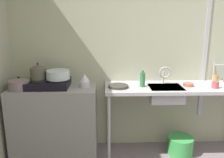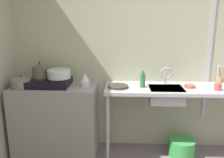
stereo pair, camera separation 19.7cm
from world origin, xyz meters
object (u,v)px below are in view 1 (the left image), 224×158
at_px(bottle_by_sink, 142,80).
at_px(cup_by_rack, 215,85).
at_px(stove, 49,83).
at_px(utensil_jar, 215,78).
at_px(sink_basin, 165,94).
at_px(bucket_on_floor, 180,145).
at_px(frying_pan, 118,86).
at_px(small_bowl_on_drainboard, 188,85).
at_px(pot_on_left_burner, 38,72).
at_px(faucet, 165,73).
at_px(pot_on_right_burner, 58,75).
at_px(pot_beside_stove, 19,84).
at_px(percolator, 85,81).

bearing_deg(bottle_by_sink, cup_by_rack, -5.55).
bearing_deg(stove, utensil_jar, 5.57).
bearing_deg(sink_basin, bucket_on_floor, 2.77).
relative_size(frying_pan, small_bowl_on_drainboard, 1.94).
relative_size(pot_on_left_burner, faucet, 0.88).
bearing_deg(small_bowl_on_drainboard, stove, 179.62).
xyz_separation_m(sink_basin, frying_pan, (-0.57, -0.00, 0.10)).
distance_m(stove, frying_pan, 0.83).
bearing_deg(cup_by_rack, faucet, 160.40).
xyz_separation_m(sink_basin, bottle_by_sink, (-0.28, 0.02, 0.17)).
bearing_deg(frying_pan, stove, 176.87).
height_order(frying_pan, bottle_by_sink, bottle_by_sink).
distance_m(frying_pan, utensil_jar, 1.30).
bearing_deg(small_bowl_on_drainboard, pot_on_right_burner, 179.59).
bearing_deg(pot_beside_stove, faucet, 6.08).
bearing_deg(pot_beside_stove, bucket_on_floor, 1.69).
bearing_deg(stove, faucet, 3.87).
bearing_deg(pot_beside_stove, percolator, 5.80).
xyz_separation_m(pot_on_right_burner, utensil_jar, (1.99, 0.21, -0.11)).
relative_size(pot_on_left_burner, utensil_jar, 0.90).
relative_size(pot_beside_stove, faucet, 1.12).
relative_size(sink_basin, utensil_jar, 1.83).
relative_size(pot_on_left_burner, sink_basin, 0.49).
bearing_deg(faucet, cup_by_rack, -19.60).
height_order(stove, pot_beside_stove, pot_beside_stove).
height_order(sink_basin, utensil_jar, utensil_jar).
bearing_deg(frying_pan, bottle_by_sink, 5.08).
xyz_separation_m(stove, cup_by_rack, (1.97, -0.10, -0.01)).
distance_m(faucet, cup_by_rack, 0.60).
xyz_separation_m(percolator, bottle_by_sink, (0.69, -0.01, 0.01)).
distance_m(pot_on_left_burner, bottle_by_sink, 1.24).
height_order(pot_on_left_burner, sink_basin, pot_on_left_burner).
distance_m(percolator, faucet, 0.99).
xyz_separation_m(bottle_by_sink, bucket_on_floor, (0.52, -0.01, -0.88)).
height_order(pot_beside_stove, frying_pan, pot_beside_stove).
xyz_separation_m(small_bowl_on_drainboard, bucket_on_floor, (-0.04, -0.02, -0.81)).
xyz_separation_m(small_bowl_on_drainboard, utensil_jar, (0.43, 0.22, 0.03)).
relative_size(percolator, bucket_on_floor, 0.50).
bearing_deg(utensil_jar, bottle_by_sink, -167.18).
bearing_deg(percolator, bucket_on_floor, -0.86).
bearing_deg(faucet, frying_pan, -166.42).
bearing_deg(sink_basin, pot_on_left_burner, 178.39).
xyz_separation_m(stove, bucket_on_floor, (1.64, -0.03, -0.84)).
height_order(faucet, cup_by_rack, faucet).
xyz_separation_m(stove, faucet, (1.41, 0.10, 0.09)).
xyz_separation_m(cup_by_rack, small_bowl_on_drainboard, (-0.29, 0.09, -0.02)).
bearing_deg(percolator, faucet, 6.30).
distance_m(stove, small_bowl_on_drainboard, 1.68).
height_order(stove, small_bowl_on_drainboard, stove).
distance_m(percolator, cup_by_rack, 1.54).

